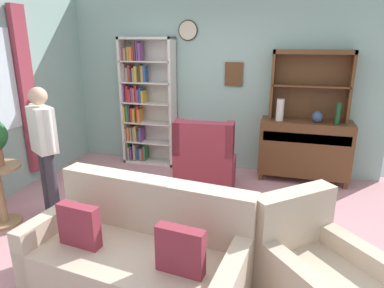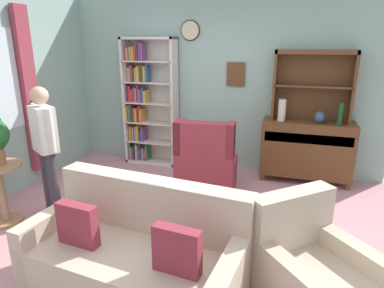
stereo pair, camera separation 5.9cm
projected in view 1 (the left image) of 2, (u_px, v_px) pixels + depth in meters
ground_plane at (179, 229)px, 3.81m from camera, size 5.40×4.60×0.02m
wall_back at (220, 82)px, 5.35m from camera, size 5.00×0.09×2.80m
area_rug at (188, 245)px, 3.47m from camera, size 2.52×1.79×0.01m
bookshelf at (144, 102)px, 5.61m from camera, size 0.90×0.30×2.10m
sideboard at (304, 148)px, 5.00m from camera, size 1.30×0.45×0.92m
sideboard_hutch at (311, 76)px, 4.79m from camera, size 1.10×0.26×1.00m
vase_tall at (280, 110)px, 4.86m from camera, size 0.11×0.11×0.32m
vase_round at (317, 117)px, 4.76m from camera, size 0.15×0.15×0.17m
bottle_wine at (338, 113)px, 4.64m from camera, size 0.07×0.07×0.31m
couch_floral at (140, 256)px, 2.79m from camera, size 1.88×1.03×0.90m
armchair_floral at (312, 272)px, 2.64m from camera, size 1.08×1.08×0.88m
wingback_chair at (205, 166)px, 4.62m from camera, size 0.85×0.86×1.05m
person_reading at (44, 144)px, 3.81m from camera, size 0.49×0.35×1.56m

